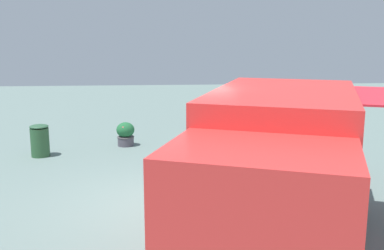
{
  "coord_description": "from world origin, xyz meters",
  "views": [
    {
      "loc": [
        8.12,
        -0.02,
        3.14
      ],
      "look_at": [
        -1.99,
        0.75,
        1.09
      ],
      "focal_mm": 42.44,
      "sensor_mm": 36.0,
      "label": 1
    }
  ],
  "objects_px": {
    "planter_flowering_far": "(126,134)",
    "trash_bin": "(40,140)",
    "person_customer": "(333,157)",
    "planter_flowering_near": "(303,140)",
    "food_truck": "(278,174)"
  },
  "relations": [
    {
      "from": "food_truck",
      "to": "trash_bin",
      "type": "relative_size",
      "value": 6.54
    },
    {
      "from": "food_truck",
      "to": "planter_flowering_near",
      "type": "distance_m",
      "value": 5.78
    },
    {
      "from": "planter_flowering_far",
      "to": "trash_bin",
      "type": "bearing_deg",
      "value": -65.55
    },
    {
      "from": "food_truck",
      "to": "planter_flowering_near",
      "type": "bearing_deg",
      "value": 158.04
    },
    {
      "from": "person_customer",
      "to": "planter_flowering_far",
      "type": "height_order",
      "value": "person_customer"
    },
    {
      "from": "food_truck",
      "to": "planter_flowering_far",
      "type": "xyz_separation_m",
      "value": [
        -6.34,
        -2.68,
        -0.76
      ]
    },
    {
      "from": "food_truck",
      "to": "planter_flowering_far",
      "type": "relative_size",
      "value": 8.13
    },
    {
      "from": "food_truck",
      "to": "person_customer",
      "type": "bearing_deg",
      "value": 146.94
    },
    {
      "from": "person_customer",
      "to": "trash_bin",
      "type": "bearing_deg",
      "value": -105.43
    },
    {
      "from": "planter_flowering_near",
      "to": "food_truck",
      "type": "bearing_deg",
      "value": -21.96
    },
    {
      "from": "food_truck",
      "to": "person_customer",
      "type": "relative_size",
      "value": 5.95
    },
    {
      "from": "planter_flowering_far",
      "to": "trash_bin",
      "type": "relative_size",
      "value": 0.8
    },
    {
      "from": "trash_bin",
      "to": "person_customer",
      "type": "bearing_deg",
      "value": 74.57
    },
    {
      "from": "planter_flowering_near",
      "to": "planter_flowering_far",
      "type": "height_order",
      "value": "planter_flowering_far"
    },
    {
      "from": "planter_flowering_near",
      "to": "trash_bin",
      "type": "height_order",
      "value": "trash_bin"
    }
  ]
}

